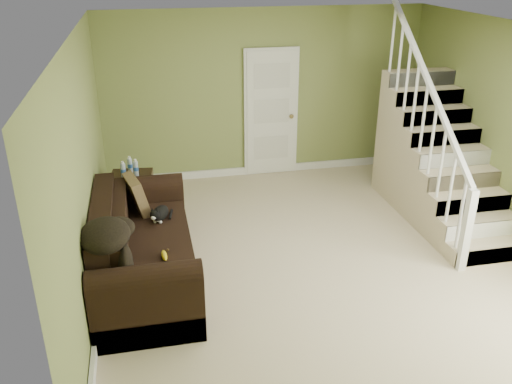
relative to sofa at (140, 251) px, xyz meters
name	(u,v)px	position (x,y,z in m)	size (l,w,h in m)	color
floor	(314,256)	(2.02, 0.08, -0.36)	(5.00, 5.50, 0.01)	#C2B28C
ceiling	(326,32)	(2.02, 0.08, 2.24)	(5.00, 5.50, 0.01)	white
wall_back	(264,94)	(2.02, 2.83, 0.94)	(5.00, 0.04, 2.60)	olive
wall_front	(452,298)	(2.02, -2.67, 0.94)	(5.00, 0.04, 2.60)	olive
wall_left	(84,172)	(-0.48, 0.08, 0.94)	(0.04, 5.50, 2.60)	olive
baseboard_back	(264,169)	(2.02, 2.80, -0.30)	(5.00, 0.04, 0.12)	white
baseboard_left	(101,275)	(-0.45, 0.08, -0.30)	(0.04, 5.50, 0.12)	white
baseboard_right	(499,231)	(4.49, 0.08, -0.30)	(0.04, 5.50, 0.12)	white
door	(271,113)	(2.12, 2.79, 0.65)	(0.86, 0.12, 2.02)	white
staircase	(434,165)	(4.02, 1.05, 0.28)	(1.00, 2.51, 2.82)	#C2B28C
sofa	(140,251)	(0.00, 0.00, 0.00)	(1.03, 2.38, 0.94)	black
side_table	(133,197)	(-0.07, 1.53, -0.03)	(0.59, 0.59, 0.87)	black
cat	(161,214)	(0.26, 0.41, 0.23)	(0.28, 0.46, 0.22)	black
banana	(164,255)	(0.25, -0.44, 0.18)	(0.06, 0.20, 0.06)	gold
throw_pillow	(137,195)	(0.01, 0.70, 0.36)	(0.12, 0.47, 0.47)	#462C1C
throw_blanket	(105,235)	(-0.28, -0.71, 0.62)	(0.46, 0.60, 0.25)	black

